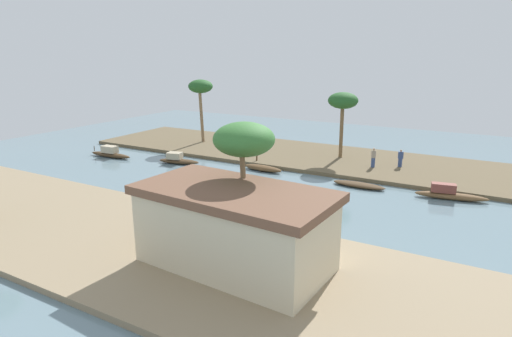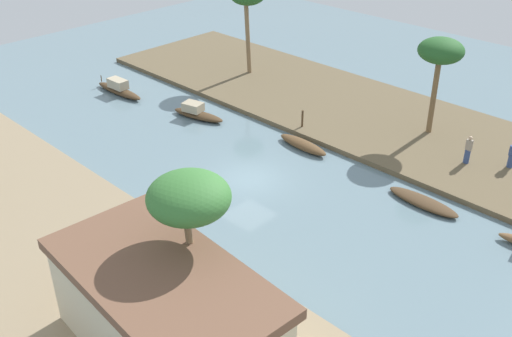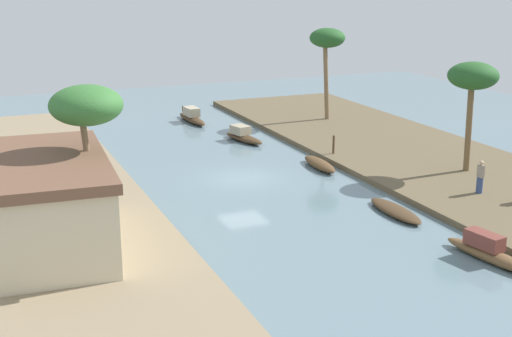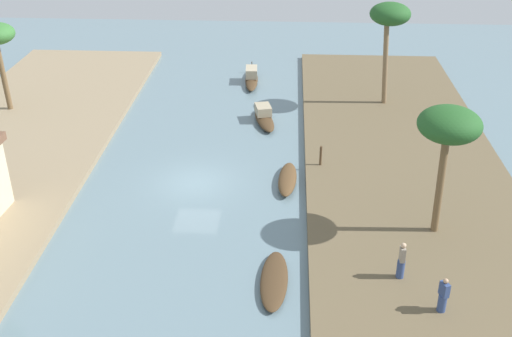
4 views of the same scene
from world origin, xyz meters
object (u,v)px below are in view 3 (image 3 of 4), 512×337
at_px(person_by_mooring, 480,179).
at_px(riverside_building, 49,202).
at_px(sampan_upstream_small, 395,211).
at_px(sampan_with_red_awning, 320,164).
at_px(palm_tree_left_near, 473,78).
at_px(sampan_midstream, 192,117).
at_px(palm_tree_left_far, 327,40).
at_px(sampan_foreground, 492,253).
at_px(sampan_open_hull, 243,136).
at_px(mooring_post, 334,144).
at_px(palm_tree_right_tall, 86,107).

relative_size(person_by_mooring, riverside_building, 0.18).
xyz_separation_m(sampan_upstream_small, riverside_building, (1.36, 16.09, 2.09)).
height_order(sampan_upstream_small, riverside_building, riverside_building).
height_order(sampan_with_red_awning, palm_tree_left_near, palm_tree_left_near).
bearing_deg(sampan_midstream, sampan_with_red_awning, -172.15).
distance_m(person_by_mooring, riverside_building, 21.48).
bearing_deg(sampan_with_red_awning, palm_tree_left_far, -26.65).
distance_m(sampan_foreground, sampan_midstream, 31.26).
relative_size(sampan_open_hull, palm_tree_left_far, 0.60).
bearing_deg(sampan_midstream, mooring_post, -164.01).
xyz_separation_m(sampan_foreground, mooring_post, (16.95, -2.01, 0.52)).
bearing_deg(sampan_open_hull, palm_tree_left_near, -159.80).
xyz_separation_m(sampan_with_red_awning, sampan_upstream_small, (-8.82, 0.48, -0.07)).
distance_m(sampan_with_red_awning, riverside_building, 18.28).
distance_m(palm_tree_left_near, palm_tree_right_tall, 21.79).
relative_size(sampan_with_red_awning, palm_tree_right_tall, 0.58).
bearing_deg(sampan_open_hull, riverside_building, 123.23).
height_order(mooring_post, palm_tree_left_far, palm_tree_left_far).
bearing_deg(riverside_building, sampan_with_red_awning, -61.99).
relative_size(person_by_mooring, mooring_post, 1.49).
xyz_separation_m(mooring_post, palm_tree_left_near, (-6.42, -5.14, 4.77)).
bearing_deg(sampan_midstream, palm_tree_left_far, -118.09).
height_order(sampan_foreground, sampan_open_hull, sampan_foreground).
distance_m(sampan_midstream, palm_tree_left_near, 23.48).
xyz_separation_m(sampan_midstream, palm_tree_left_far, (-4.48, -9.43, 5.98)).
xyz_separation_m(sampan_open_hull, palm_tree_right_tall, (-15.16, 13.05, 5.65)).
relative_size(sampan_foreground, palm_tree_right_tall, 0.76).
xyz_separation_m(sampan_upstream_small, person_by_mooring, (0.32, -5.34, 0.91)).
distance_m(person_by_mooring, palm_tree_left_far, 20.62).
bearing_deg(mooring_post, sampan_midstream, 18.69).
distance_m(sampan_open_hull, palm_tree_left_far, 10.57).
bearing_deg(palm_tree_left_near, sampan_open_hull, 33.52).
height_order(sampan_upstream_small, mooring_post, mooring_post).
relative_size(palm_tree_left_near, palm_tree_right_tall, 0.95).
bearing_deg(riverside_building, palm_tree_right_tall, -68.91).
height_order(sampan_with_red_awning, sampan_upstream_small, sampan_with_red_awning).
distance_m(sampan_midstream, palm_tree_right_tall, 26.19).
distance_m(sampan_upstream_small, sampan_open_hull, 17.14).
bearing_deg(sampan_foreground, sampan_midstream, -4.64).
height_order(sampan_midstream, riverside_building, riverside_building).
relative_size(sampan_with_red_awning, palm_tree_left_near, 0.61).
distance_m(sampan_foreground, sampan_upstream_small, 6.49).
bearing_deg(sampan_open_hull, palm_tree_left_far, -82.56).
xyz_separation_m(mooring_post, riverside_building, (-9.12, 18.41, 1.36)).
bearing_deg(person_by_mooring, sampan_midstream, -165.33).
height_order(sampan_foreground, sampan_upstream_small, sampan_foreground).
bearing_deg(person_by_mooring, sampan_open_hull, -161.89).
distance_m(sampan_with_red_awning, sampan_midstream, 16.11).
xyz_separation_m(palm_tree_left_near, palm_tree_left_far, (16.13, 0.50, 0.69)).
xyz_separation_m(person_by_mooring, palm_tree_left_near, (3.73, -2.13, 4.61)).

